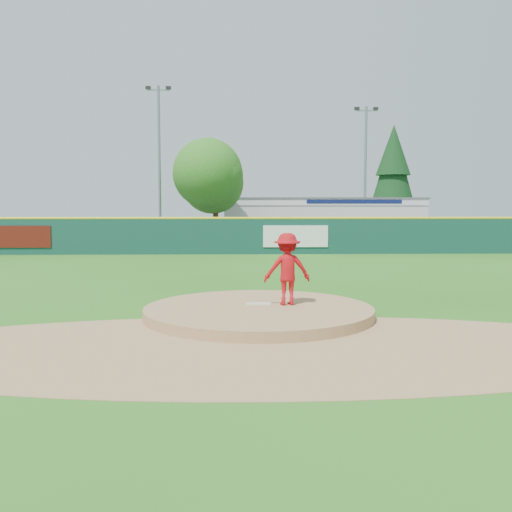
{
  "coord_description": "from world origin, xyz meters",
  "views": [
    {
      "loc": [
        -0.49,
        -13.54,
        2.66
      ],
      "look_at": [
        0.0,
        2.0,
        1.3
      ],
      "focal_mm": 40.0,
      "sensor_mm": 36.0,
      "label": 1
    }
  ],
  "objects_px": {
    "pool_building_grp": "(319,219)",
    "conifer_tree": "(393,173)",
    "pitcher": "(287,269)",
    "light_pole_right": "(365,167)",
    "van": "(188,240)",
    "light_pole_left": "(159,158)",
    "deciduous_tree": "(215,178)"
  },
  "relations": [
    {
      "from": "pitcher",
      "to": "light_pole_right",
      "type": "xyz_separation_m",
      "value": [
        8.29,
        28.73,
        4.41
      ]
    },
    {
      "from": "light_pole_right",
      "to": "deciduous_tree",
      "type": "bearing_deg",
      "value": -160.02
    },
    {
      "from": "van",
      "to": "pool_building_grp",
      "type": "height_order",
      "value": "pool_building_grp"
    },
    {
      "from": "deciduous_tree",
      "to": "pool_building_grp",
      "type": "bearing_deg",
      "value": 41.16
    },
    {
      "from": "pitcher",
      "to": "conifer_tree",
      "type": "bearing_deg",
      "value": -114.2
    },
    {
      "from": "conifer_tree",
      "to": "light_pole_right",
      "type": "height_order",
      "value": "light_pole_right"
    },
    {
      "from": "pitcher",
      "to": "light_pole_right",
      "type": "relative_size",
      "value": 0.18
    },
    {
      "from": "pool_building_grp",
      "to": "deciduous_tree",
      "type": "distance_m",
      "value": 11.01
    },
    {
      "from": "pitcher",
      "to": "deciduous_tree",
      "type": "xyz_separation_m",
      "value": [
        -2.71,
        24.73,
        3.42
      ]
    },
    {
      "from": "deciduous_tree",
      "to": "conifer_tree",
      "type": "height_order",
      "value": "conifer_tree"
    },
    {
      "from": "van",
      "to": "pitcher",
      "type": "bearing_deg",
      "value": -144.19
    },
    {
      "from": "van",
      "to": "deciduous_tree",
      "type": "bearing_deg",
      "value": 3.04
    },
    {
      "from": "pool_building_grp",
      "to": "light_pole_right",
      "type": "xyz_separation_m",
      "value": [
        3.0,
        -2.99,
        3.88
      ]
    },
    {
      "from": "pitcher",
      "to": "conifer_tree",
      "type": "distance_m",
      "value": 38.05
    },
    {
      "from": "pool_building_grp",
      "to": "light_pole_left",
      "type": "distance_m",
      "value": 13.72
    },
    {
      "from": "pool_building_grp",
      "to": "deciduous_tree",
      "type": "relative_size",
      "value": 2.07
    },
    {
      "from": "pool_building_grp",
      "to": "deciduous_tree",
      "type": "xyz_separation_m",
      "value": [
        -8.0,
        -6.99,
        2.89
      ]
    },
    {
      "from": "pitcher",
      "to": "van",
      "type": "xyz_separation_m",
      "value": [
        -4.26,
        20.73,
        -0.51
      ]
    },
    {
      "from": "pool_building_grp",
      "to": "light_pole_left",
      "type": "bearing_deg",
      "value": -157.4
    },
    {
      "from": "conifer_tree",
      "to": "light_pole_left",
      "type": "bearing_deg",
      "value": -154.65
    },
    {
      "from": "deciduous_tree",
      "to": "light_pole_left",
      "type": "xyz_separation_m",
      "value": [
        -4.0,
        2.0,
        1.5
      ]
    },
    {
      "from": "pool_building_grp",
      "to": "light_pole_left",
      "type": "height_order",
      "value": "light_pole_left"
    },
    {
      "from": "van",
      "to": "light_pole_left",
      "type": "bearing_deg",
      "value": 46.41
    },
    {
      "from": "pool_building_grp",
      "to": "conifer_tree",
      "type": "height_order",
      "value": "conifer_tree"
    },
    {
      "from": "light_pole_left",
      "to": "light_pole_right",
      "type": "relative_size",
      "value": 1.1
    },
    {
      "from": "van",
      "to": "light_pole_right",
      "type": "bearing_deg",
      "value": -33.27
    },
    {
      "from": "pitcher",
      "to": "van",
      "type": "height_order",
      "value": "pitcher"
    },
    {
      "from": "pitcher",
      "to": "pool_building_grp",
      "type": "relative_size",
      "value": 0.12
    },
    {
      "from": "light_pole_left",
      "to": "pitcher",
      "type": "bearing_deg",
      "value": -75.92
    },
    {
      "from": "deciduous_tree",
      "to": "light_pole_left",
      "type": "bearing_deg",
      "value": 153.43
    },
    {
      "from": "light_pole_left",
      "to": "light_pole_right",
      "type": "xyz_separation_m",
      "value": [
        15.0,
        2.0,
        -0.51
      ]
    },
    {
      "from": "deciduous_tree",
      "to": "conifer_tree",
      "type": "xyz_separation_m",
      "value": [
        15.0,
        11.0,
        0.99
      ]
    }
  ]
}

